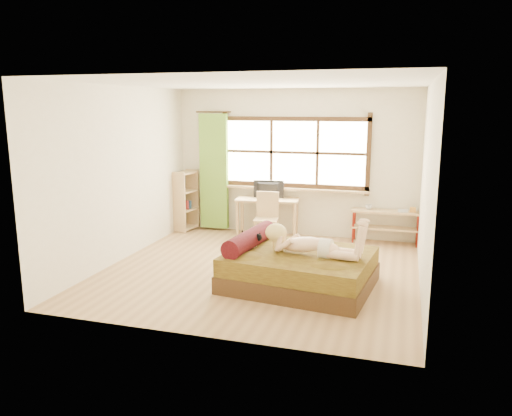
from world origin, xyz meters
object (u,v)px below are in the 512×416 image
(bed, at_px, (296,268))
(woman, at_px, (311,234))
(chair, at_px, (267,214))
(pipe_shelf, at_px, (386,219))
(bookshelf, at_px, (186,200))
(desk, at_px, (267,204))
(kitten, at_px, (251,239))

(bed, relative_size, woman, 1.56)
(woman, height_order, chair, woman)
(pipe_shelf, distance_m, bookshelf, 3.79)
(woman, height_order, bookshelf, bookshelf)
(bookshelf, bearing_deg, chair, -3.12)
(desk, height_order, chair, chair)
(kitten, height_order, chair, chair)
(woman, relative_size, desk, 1.10)
(desk, distance_m, bookshelf, 1.65)
(bed, xyz_separation_m, kitten, (-0.67, 0.09, 0.33))
(kitten, bearing_deg, woman, -2.88)
(desk, relative_size, pipe_shelf, 1.00)
(kitten, relative_size, bookshelf, 0.24)
(bed, bearing_deg, bookshelf, 145.10)
(bed, xyz_separation_m, pipe_shelf, (1.06, 2.54, 0.18))
(kitten, bearing_deg, bookshelf, 138.11)
(desk, bearing_deg, pipe_shelf, -3.45)
(bed, bearing_deg, desk, 120.81)
(woman, bearing_deg, bookshelf, 146.43)
(woman, height_order, desk, woman)
(bed, xyz_separation_m, bookshelf, (-2.72, 2.44, 0.34))
(chair, relative_size, bookshelf, 0.77)
(bed, relative_size, desk, 1.71)
(woman, distance_m, chair, 2.43)
(chair, height_order, pipe_shelf, chair)
(kitten, xyz_separation_m, bookshelf, (-2.05, 2.34, 0.01))
(bed, bearing_deg, kitten, 178.93)
(desk, xyz_separation_m, chair, (0.09, -0.37, -0.12))
(bed, xyz_separation_m, desk, (-1.07, 2.42, 0.37))
(pipe_shelf, xyz_separation_m, bookshelf, (-3.79, -0.11, 0.15))
(kitten, bearing_deg, pipe_shelf, 61.57)
(chair, bearing_deg, desk, 97.13)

